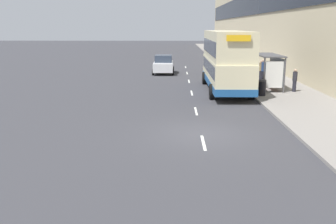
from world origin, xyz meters
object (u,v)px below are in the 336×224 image
Objects in this scene: pedestrian_at_shelter at (277,76)px; pedestrian_2 at (263,70)px; bus_shelter at (271,65)px; pedestrian_3 at (261,70)px; pedestrian_1 at (295,80)px; pedestrian_4 at (254,73)px; double_decker_bus_near at (226,60)px; car_0 at (163,65)px; litter_bin at (262,88)px.

pedestrian_at_shelter is 0.94× the size of pedestrian_2.
pedestrian_3 is (0.30, 4.50, -0.87)m from bus_shelter.
pedestrian_2 reaches higher than pedestrian_1.
bus_shelter reaches higher than pedestrian_3.
pedestrian_3 is 0.91× the size of pedestrian_4.
pedestrian_3 is (3.60, 4.73, -1.28)m from double_decker_bus_near.
pedestrian_at_shelter is (0.63, 0.50, -0.84)m from bus_shelter.
double_decker_bus_near is 2.57× the size of car_0.
pedestrian_2 is at bearing -91.84° from pedestrian_3.
pedestrian_2 is at bearing 103.84° from pedestrian_1.
pedestrian_3 is at bearing 94.72° from pedestrian_at_shelter.
pedestrian_2 is (0.26, 3.47, -0.78)m from bus_shelter.
litter_bin is at bearing -94.82° from pedestrian_4.
bus_shelter is 2.25× the size of pedestrian_2.
pedestrian_4 reaches higher than pedestrian_3.
bus_shelter is at bearing 65.79° from litter_bin.
pedestrian_at_shelter is at bearing -83.02° from pedestrian_2.
car_0 is at bearing 115.18° from double_decker_bus_near.
car_0 is at bearing 128.92° from bus_shelter.
pedestrian_4 reaches higher than car_0.
pedestrian_4 is (-1.15, -2.84, 0.08)m from pedestrian_3.
car_0 is at bearing 118.40° from litter_bin.
pedestrian_1 is at bearing -76.16° from pedestrian_2.
double_decker_bus_near reaches higher than bus_shelter.
pedestrian_1 is at bearing -64.93° from pedestrian_at_shelter.
pedestrian_2 reaches higher than car_0.
pedestrian_at_shelter is 4.01m from pedestrian_3.
litter_bin is (-0.37, -4.38, -0.42)m from pedestrian_4.
pedestrian_2 is at bearing 76.48° from litter_bin.
litter_bin is (-1.49, -6.19, -0.42)m from pedestrian_2.
pedestrian_2 is at bearing 96.98° from pedestrian_at_shelter.
pedestrian_2 is (8.41, -6.63, 0.20)m from car_0.
pedestrian_2 is 1.78× the size of litter_bin.
pedestrian_2 reaches higher than pedestrian_at_shelter.
pedestrian_at_shelter reaches higher than car_0.
pedestrian_2 is (-0.36, 2.96, 0.05)m from pedestrian_at_shelter.
pedestrian_1 is (9.55, -11.25, 0.06)m from car_0.
pedestrian_4 reaches higher than litter_bin.
litter_bin is (2.08, -2.49, -1.61)m from double_decker_bus_near.
car_0 is (-4.85, 10.32, -1.39)m from double_decker_bus_near.
bus_shelter is at bearing -62.81° from pedestrian_4.
pedestrian_3 is at bearing 146.47° from car_0.
double_decker_bus_near is 6.01× the size of pedestrian_3.
pedestrian_4 reaches higher than pedestrian_at_shelter.
pedestrian_at_shelter reaches higher than pedestrian_3.
pedestrian_3 is (8.45, -5.60, 0.11)m from car_0.
pedestrian_3 is (0.03, 1.03, -0.09)m from pedestrian_2.
car_0 is 10.71m from pedestrian_2.
bus_shelter is 1.06× the size of car_0.
bus_shelter is 2.27× the size of pedestrian_4.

